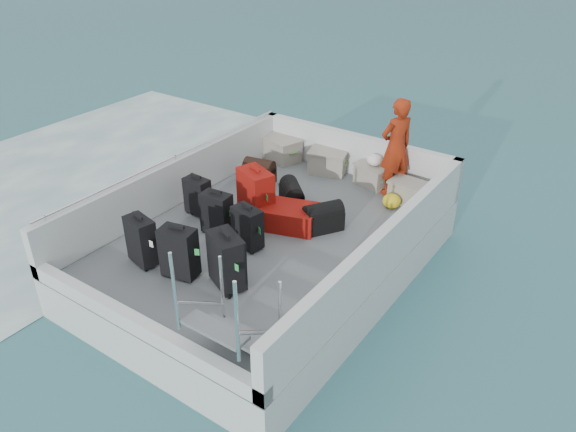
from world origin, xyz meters
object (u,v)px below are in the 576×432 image
at_px(suitcase_1, 198,197).
at_px(suitcase_8, 288,217).
at_px(suitcase_5, 256,195).
at_px(crate_2, 373,176).
at_px(suitcase_7, 247,228).
at_px(crate_3, 408,193).
at_px(crate_0, 282,149).
at_px(passenger, 396,147).
at_px(suitcase_4, 217,214).
at_px(suitcase_3, 179,253).
at_px(suitcase_0, 142,241).
at_px(suitcase_6, 227,261).
at_px(crate_1, 328,162).

relative_size(suitcase_1, suitcase_8, 0.71).
bearing_deg(suitcase_5, crate_2, 86.93).
xyz_separation_m(suitcase_1, crate_2, (1.67, 2.33, -0.12)).
bearing_deg(suitcase_1, suitcase_7, -11.72).
bearing_deg(crate_3, crate_0, 175.16).
xyz_separation_m(suitcase_8, crate_2, (0.38, 1.87, 0.00)).
bearing_deg(crate_3, suitcase_8, -123.11).
bearing_deg(passenger, suitcase_1, -13.68).
relative_size(suitcase_4, crate_2, 1.13).
relative_size(suitcase_3, crate_0, 1.06).
xyz_separation_m(suitcase_0, suitcase_5, (0.47, 1.75, 0.05)).
xyz_separation_m(suitcase_0, suitcase_6, (1.19, 0.25, 0.02)).
xyz_separation_m(suitcase_0, suitcase_7, (0.86, 1.07, -0.03)).
distance_m(suitcase_3, suitcase_6, 0.63).
xyz_separation_m(suitcase_6, crate_1, (-0.68, 3.43, -0.17)).
relative_size(suitcase_5, suitcase_7, 1.30).
bearing_deg(suitcase_3, crate_3, 54.73).
xyz_separation_m(suitcase_1, crate_1, (0.81, 2.33, -0.11)).
height_order(suitcase_0, suitcase_6, suitcase_6).
relative_size(crate_1, crate_3, 1.17).
xyz_separation_m(suitcase_1, passenger, (2.04, 2.28, 0.49)).
bearing_deg(crate_0, suitcase_1, -86.50).
xyz_separation_m(suitcase_8, crate_0, (-1.43, 1.87, 0.03)).
xyz_separation_m(suitcase_1, suitcase_3, (0.89, -1.28, 0.05)).
distance_m(crate_3, passenger, 0.72).
height_order(suitcase_7, crate_3, suitcase_7).
distance_m(crate_1, passenger, 1.36).
bearing_deg(suitcase_4, passenger, 54.89).
height_order(suitcase_8, crate_2, crate_2).
bearing_deg(passenger, crate_1, -64.48).
height_order(suitcase_4, suitcase_8, suitcase_4).
distance_m(suitcase_6, crate_0, 3.80).
xyz_separation_m(suitcase_5, suitcase_8, (0.52, 0.06, -0.22)).
relative_size(suitcase_6, passenger, 0.45).
bearing_deg(suitcase_7, crate_3, 74.98).
xyz_separation_m(suitcase_5, suitcase_7, (0.39, -0.68, -0.09)).
xyz_separation_m(suitcase_7, suitcase_8, (0.14, 0.74, -0.13)).
bearing_deg(crate_3, suitcase_5, -133.02).
bearing_deg(suitcase_7, suitcase_4, -171.39).
distance_m(suitcase_6, crate_3, 3.34).
xyz_separation_m(suitcase_1, suitcase_6, (1.49, -1.09, 0.06)).
xyz_separation_m(suitcase_3, passenger, (1.15, 3.55, 0.44)).
distance_m(suitcase_0, suitcase_4, 1.14).
bearing_deg(suitcase_1, crate_1, 72.70).
bearing_deg(crate_1, suitcase_5, -91.32).
bearing_deg(suitcase_6, suitcase_7, 138.06).
xyz_separation_m(suitcase_1, suitcase_7, (1.15, -0.28, 0.00)).
distance_m(suitcase_6, suitcase_7, 0.88).
relative_size(suitcase_4, suitcase_6, 0.88).
bearing_deg(suitcase_5, suitcase_7, -38.47).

